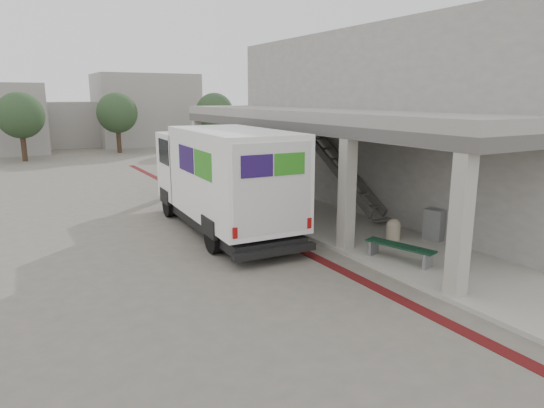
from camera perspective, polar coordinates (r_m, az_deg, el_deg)
ground at (r=13.08m, az=2.58°, el=-7.54°), size 120.00×120.00×0.00m
bike_lane_stripe at (r=15.19m, az=1.79°, el=-4.63°), size 0.35×40.00×0.01m
sidewalk at (r=15.45m, az=15.32°, el=-4.56°), size 4.40×28.00×0.12m
transit_building at (r=20.05m, az=12.62°, el=9.14°), size 7.60×17.00×7.00m
distant_backdrop at (r=46.47m, az=-25.18°, el=9.18°), size 28.00×10.00×6.50m
tree_left at (r=38.45m, az=-27.49°, el=9.21°), size 3.20×3.20×4.80m
tree_mid at (r=41.31m, az=-17.77°, el=10.15°), size 3.20×3.20×4.80m
tree_right at (r=42.75m, az=-6.76°, el=10.72°), size 3.20×3.20×4.80m
fedex_truck at (r=16.32m, az=-5.90°, el=3.19°), size 2.91×8.26×3.48m
bench at (r=13.57m, az=14.79°, el=-5.21°), size 0.96×1.99×0.46m
bollard_near at (r=15.55m, az=14.09°, el=-2.88°), size 0.44×0.44×0.66m
bollard_far at (r=16.20m, az=3.87°, el=-1.97°), size 0.42×0.42×0.63m
utility_cabinet at (r=15.86m, az=18.59°, el=-2.30°), size 0.56×0.67×0.97m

